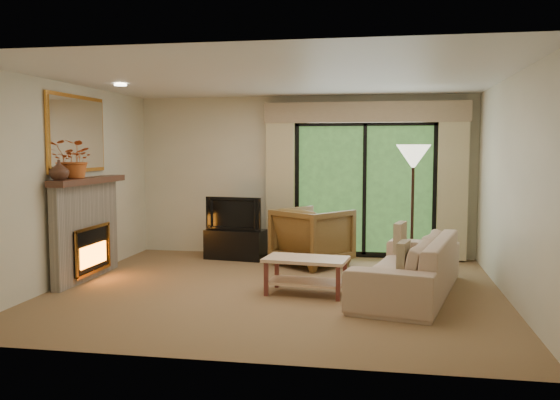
% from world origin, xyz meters
% --- Properties ---
extents(floor, '(5.50, 5.50, 0.00)m').
position_xyz_m(floor, '(0.00, 0.00, 0.00)').
color(floor, olive).
rests_on(floor, ground).
extents(ceiling, '(5.50, 5.50, 0.00)m').
position_xyz_m(ceiling, '(0.00, 0.00, 2.60)').
color(ceiling, silver).
rests_on(ceiling, ground).
extents(wall_back, '(5.00, 0.00, 5.00)m').
position_xyz_m(wall_back, '(0.00, 2.50, 1.30)').
color(wall_back, beige).
rests_on(wall_back, ground).
extents(wall_front, '(5.00, 0.00, 5.00)m').
position_xyz_m(wall_front, '(0.00, -2.50, 1.30)').
color(wall_front, beige).
rests_on(wall_front, ground).
extents(wall_left, '(0.00, 5.00, 5.00)m').
position_xyz_m(wall_left, '(-2.75, 0.00, 1.30)').
color(wall_left, beige).
rests_on(wall_left, ground).
extents(wall_right, '(0.00, 5.00, 5.00)m').
position_xyz_m(wall_right, '(2.75, 0.00, 1.30)').
color(wall_right, beige).
rests_on(wall_right, ground).
extents(fireplace, '(0.24, 1.70, 1.37)m').
position_xyz_m(fireplace, '(-2.63, 0.20, 0.69)').
color(fireplace, gray).
rests_on(fireplace, floor).
extents(mirror, '(0.07, 1.45, 1.02)m').
position_xyz_m(mirror, '(-2.71, 0.20, 1.95)').
color(mirror, gold).
rests_on(mirror, wall_left).
extents(sliding_door, '(2.26, 0.10, 2.16)m').
position_xyz_m(sliding_door, '(1.00, 2.45, 1.10)').
color(sliding_door, black).
rests_on(sliding_door, floor).
extents(curtain_left, '(0.45, 0.18, 2.35)m').
position_xyz_m(curtain_left, '(-0.35, 2.34, 1.20)').
color(curtain_left, tan).
rests_on(curtain_left, floor).
extents(curtain_right, '(0.45, 0.18, 2.35)m').
position_xyz_m(curtain_right, '(2.35, 2.34, 1.20)').
color(curtain_right, tan).
rests_on(curtain_right, floor).
extents(cornice, '(3.20, 0.24, 0.32)m').
position_xyz_m(cornice, '(1.00, 2.36, 2.32)').
color(cornice, '#9B8264').
rests_on(cornice, wall_back).
extents(media_console, '(0.98, 0.54, 0.47)m').
position_xyz_m(media_console, '(-1.01, 1.95, 0.23)').
color(media_console, black).
rests_on(media_console, floor).
extents(tv, '(0.92, 0.23, 0.53)m').
position_xyz_m(tv, '(-1.01, 1.95, 0.73)').
color(tv, black).
rests_on(tv, media_console).
extents(armchair, '(1.33, 1.33, 0.88)m').
position_xyz_m(armchair, '(0.26, 1.62, 0.44)').
color(armchair, brown).
rests_on(armchair, floor).
extents(sofa, '(1.45, 2.56, 0.70)m').
position_xyz_m(sofa, '(1.61, 0.07, 0.35)').
color(sofa, tan).
rests_on(sofa, floor).
extents(pillow_near, '(0.16, 0.35, 0.34)m').
position_xyz_m(pillow_near, '(1.53, -0.63, 0.58)').
color(pillow_near, '#513627').
rests_on(pillow_near, sofa).
extents(pillow_far, '(0.19, 0.41, 0.39)m').
position_xyz_m(pillow_far, '(1.53, 0.77, 0.59)').
color(pillow_far, '#513627').
rests_on(pillow_far, sofa).
extents(coffee_table, '(1.04, 0.65, 0.44)m').
position_xyz_m(coffee_table, '(0.39, -0.12, 0.22)').
color(coffee_table, '#E4B68D').
rests_on(coffee_table, floor).
extents(floor_lamp, '(0.58, 0.58, 1.81)m').
position_xyz_m(floor_lamp, '(1.71, 1.43, 0.90)').
color(floor_lamp, white).
rests_on(floor_lamp, floor).
extents(vase, '(0.25, 0.25, 0.25)m').
position_xyz_m(vase, '(-2.61, -0.46, 1.49)').
color(vase, '#492A1D').
rests_on(vase, fireplace).
extents(branches, '(0.51, 0.46, 0.49)m').
position_xyz_m(branches, '(-2.61, -0.00, 1.62)').
color(branches, '#CC5F27').
rests_on(branches, fireplace).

